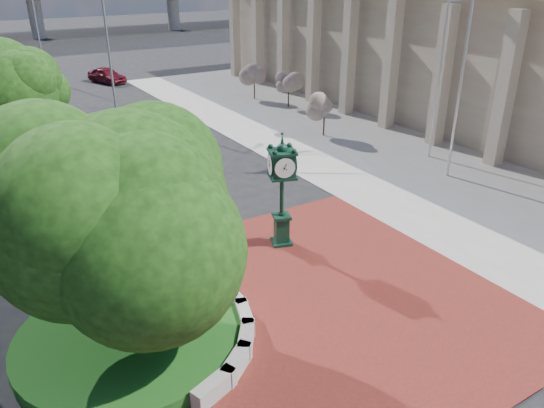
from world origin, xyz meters
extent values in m
plane|color=black|center=(0.00, 0.00, 0.00)|extent=(200.00, 200.00, 0.00)
cube|color=maroon|center=(0.00, -1.00, 0.02)|extent=(12.00, 12.00, 0.04)
cube|color=#9E9B93|center=(16.00, 10.00, 0.02)|extent=(20.00, 50.00, 0.04)
cube|color=#9E9B93|center=(-3.91, -3.01, 0.27)|extent=(1.29, 0.76, 0.54)
cube|color=#9E9B93|center=(-3.05, -2.54, 0.27)|extent=(1.20, 1.04, 0.54)
cube|color=#9E9B93|center=(-2.38, -1.84, 0.27)|extent=(1.00, 1.22, 0.54)
cube|color=#9E9B93|center=(-1.95, -0.96, 0.27)|extent=(0.71, 1.30, 0.54)
cube|color=#9E9B93|center=(-1.80, 0.00, 0.27)|extent=(0.35, 1.25, 0.54)
cube|color=#9E9B93|center=(-1.95, 0.96, 0.27)|extent=(0.71, 1.30, 0.54)
cube|color=#9E9B93|center=(-2.38, 1.84, 0.27)|extent=(1.00, 1.22, 0.54)
cube|color=#9E9B93|center=(-3.05, 2.54, 0.27)|extent=(1.20, 1.04, 0.54)
cube|color=#9E9B93|center=(-3.91, 3.01, 0.27)|extent=(1.29, 0.76, 0.54)
cylinder|color=#154B15|center=(-5.00, 0.00, 0.20)|extent=(6.10, 6.10, 0.40)
cube|color=tan|center=(24.00, 12.00, 4.00)|extent=(15.00, 42.00, 8.00)
cube|color=black|center=(16.80, 12.00, 4.00)|extent=(0.30, 40.00, 5.50)
cylinder|color=#9E9B93|center=(5.00, 70.00, 3.00)|extent=(1.80, 1.80, 6.00)
cylinder|color=#9E9B93|center=(25.00, 70.00, 3.00)|extent=(1.80, 1.80, 6.00)
cylinder|color=#38281C|center=(-5.00, 0.00, 1.08)|extent=(0.36, 0.36, 2.17)
sphere|color=black|center=(-5.00, 0.00, 3.73)|extent=(5.20, 5.20, 5.20)
cylinder|color=#38281C|center=(-4.00, 18.00, 0.96)|extent=(0.36, 0.36, 1.92)
sphere|color=black|center=(-4.00, 18.00, 3.25)|extent=(4.40, 4.40, 4.40)
cube|color=black|center=(1.59, 2.58, 0.07)|extent=(0.91, 0.91, 0.14)
cube|color=black|center=(1.59, 2.58, 0.62)|extent=(0.62, 0.62, 0.98)
cube|color=black|center=(1.59, 2.58, 1.14)|extent=(0.79, 0.79, 0.11)
cylinder|color=black|center=(1.59, 2.58, 1.95)|extent=(0.15, 0.15, 1.51)
cube|color=black|center=(1.59, 2.58, 3.16)|extent=(1.02, 1.02, 0.80)
cylinder|color=white|center=(1.45, 2.19, 3.16)|extent=(0.69, 0.29, 0.71)
cylinder|color=white|center=(1.73, 2.98, 3.16)|extent=(0.69, 0.29, 0.71)
cylinder|color=white|center=(1.20, 2.72, 3.16)|extent=(0.29, 0.69, 0.71)
cylinder|color=white|center=(1.99, 2.44, 3.16)|extent=(0.29, 0.69, 0.71)
sphere|color=black|center=(1.59, 2.58, 3.72)|extent=(0.39, 0.39, 0.39)
cone|color=black|center=(1.59, 2.58, 4.01)|extent=(0.16, 0.16, 0.45)
imported|color=#520B17|center=(4.46, 35.09, 0.67)|extent=(2.88, 4.23, 1.34)
cylinder|color=silver|center=(12.23, 4.09, 5.47)|extent=(0.13, 0.13, 10.94)
cylinder|color=silver|center=(13.59, 6.55, 4.47)|extent=(0.11, 0.11, 8.95)
cylinder|color=slate|center=(2.39, 25.86, 4.36)|extent=(0.15, 0.15, 8.71)
cylinder|color=slate|center=(0.19, 39.70, 4.53)|extent=(0.16, 0.16, 9.06)
cylinder|color=#38281C|center=(11.08, 12.64, 0.60)|extent=(0.10, 0.10, 1.20)
sphere|color=#A7538F|center=(11.08, 12.64, 1.60)|extent=(1.20, 1.20, 1.20)
cylinder|color=#38281C|center=(13.10, 19.55, 0.60)|extent=(0.10, 0.10, 1.20)
sphere|color=#A7538F|center=(13.10, 19.55, 1.60)|extent=(1.20, 1.20, 1.20)
cylinder|color=#38281C|center=(12.28, 23.03, 0.60)|extent=(0.10, 0.10, 1.20)
sphere|color=#A7538F|center=(12.28, 23.03, 1.60)|extent=(1.20, 1.20, 1.20)
camera|label=1|loc=(-7.83, -11.95, 9.51)|focal=35.00mm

